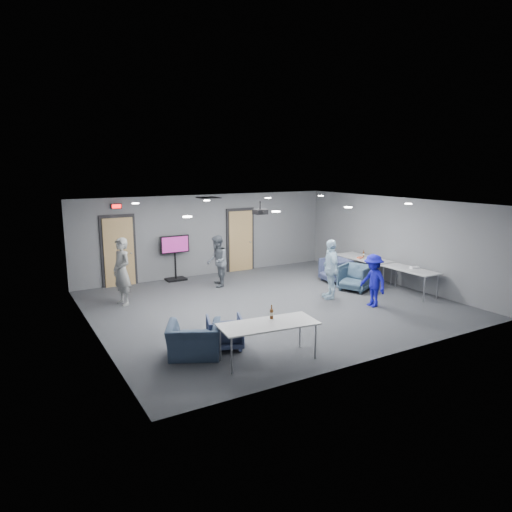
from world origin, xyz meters
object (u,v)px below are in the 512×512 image
person_d (373,281)px  bottle_front (272,314)px  projector (260,212)px  chair_right_a (336,270)px  table_right_b (410,271)px  bottle_right (364,254)px  chair_front_b (194,340)px  table_right_a (364,259)px  person_b (217,261)px  table_front_left (268,325)px  person_a (122,272)px  tv_stand (175,255)px  chair_front_a (225,332)px  chair_right_b (355,278)px  person_c (330,269)px

person_d → bottle_front: (-3.94, -1.32, 0.14)m
projector → chair_right_a: bearing=3.1°
table_right_b → bottle_right: bearing=-3.1°
chair_front_b → table_right_a: 7.66m
person_b → bottle_front: size_ratio=5.65×
table_right_a → bottle_right: (0.11, 0.13, 0.12)m
table_right_a → bottle_right: bottle_right is taller
table_right_b → table_front_left: 6.20m
person_a → tv_stand: bearing=114.6°
chair_front_a → bottle_right: size_ratio=3.17×
chair_front_b → table_front_left: bearing=170.1°
chair_right_b → chair_front_a: 5.62m
chair_front_a → table_front_left: size_ratio=0.37×
chair_right_a → chair_front_b: 6.88m
person_b → person_c: (2.20, -2.70, 0.04)m
chair_right_b → chair_front_b: 6.33m
chair_right_b → table_front_left: 5.65m
chair_front_a → chair_front_b: (-0.71, -0.11, 0.00)m
table_right_a → person_b: bearing=70.2°
tv_stand → bottle_right: bearing=-27.8°
chair_right_a → bottle_front: (-4.76, -3.81, 0.46)m
table_right_a → table_right_b: size_ratio=1.17×
bottle_right → chair_right_a: bearing=174.4°
table_right_b → bottle_front: 5.96m
person_b → chair_front_b: bearing=-8.0°
person_c → chair_right_a: (1.30, 1.33, -0.45)m
chair_right_b → table_front_left: (-4.82, -2.93, 0.30)m
person_a → chair_right_b: 6.65m
person_d → bottle_right: size_ratio=6.14×
person_c → table_front_left: person_c is taller
tv_stand → person_d: bearing=-56.1°
table_right_b → bottle_front: bearing=106.3°
chair_right_b → chair_front_a: chair_right_b is taller
tv_stand → person_c: bearing=-53.3°
person_d → bottle_right: (1.88, 2.38, 0.12)m
person_a → table_front_left: size_ratio=0.92×
person_c → chair_front_b: 5.17m
chair_front_b → tv_stand: 6.18m
bottle_front → tv_stand: (0.44, 6.55, -0.01)m
bottle_front → chair_right_a: bearing=38.6°
person_a → person_d: 6.60m
person_a → chair_front_a: size_ratio=2.50×
chair_right_a → table_right_b: bearing=31.5°
bottle_front → person_c: bearing=35.6°
person_c → table_right_b: 2.40m
chair_front_a → chair_right_a: bearing=-131.7°
bottle_front → bottle_right: size_ratio=1.24×
chair_front_a → projector: 4.31m
person_d → bottle_right: bearing=146.5°
person_a → chair_front_b: 4.16m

